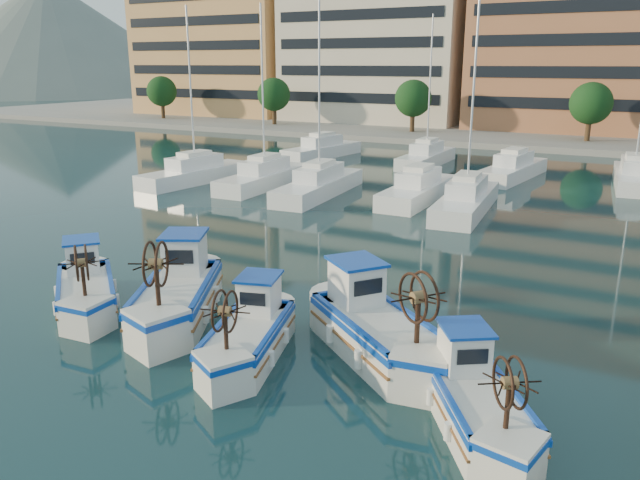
{
  "coord_description": "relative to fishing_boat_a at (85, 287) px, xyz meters",
  "views": [
    {
      "loc": [
        10.2,
        -12.53,
        7.96
      ],
      "look_at": [
        -0.59,
        7.39,
        1.5
      ],
      "focal_mm": 35.0,
      "sensor_mm": 36.0,
      "label": 1
    }
  ],
  "objects": [
    {
      "name": "ground",
      "position": [
        6.03,
        -0.96,
        -0.75
      ],
      "size": [
        300.0,
        300.0,
        0.0
      ],
      "primitive_type": "plane",
      "color": "#18393F",
      "rests_on": "ground"
    },
    {
      "name": "fishing_boat_e",
      "position": [
        13.35,
        -0.81,
        -0.05
      ],
      "size": [
        3.54,
        4.16,
        2.55
      ],
      "rotation": [
        0.0,
        0.0,
        0.59
      ],
      "color": "silver",
      "rests_on": "ground"
    },
    {
      "name": "fishing_boat_c",
      "position": [
        6.88,
        -0.36,
        -0.03
      ],
      "size": [
        2.78,
        4.32,
        2.62
      ],
      "rotation": [
        0.0,
        0.0,
        0.29
      ],
      "color": "silver",
      "rests_on": "ground"
    },
    {
      "name": "fishing_boat_a",
      "position": [
        0.0,
        0.0,
        0.0
      ],
      "size": [
        4.3,
        4.05,
        2.71
      ],
      "rotation": [
        0.0,
        0.0,
        0.86
      ],
      "color": "silver",
      "rests_on": "ground"
    },
    {
      "name": "yacht_marina",
      "position": [
        2.68,
        26.77,
        -0.22
      ],
      "size": [
        39.24,
        23.82,
        11.5
      ],
      "color": "white",
      "rests_on": "ground"
    },
    {
      "name": "fishing_boat_d",
      "position": [
        9.9,
        1.44,
        0.11
      ],
      "size": [
        5.0,
        4.5,
        3.11
      ],
      "rotation": [
        0.0,
        0.0,
        0.91
      ],
      "color": "silver",
      "rests_on": "ground"
    },
    {
      "name": "fishing_boat_b",
      "position": [
        3.27,
        0.85,
        0.13
      ],
      "size": [
        4.08,
        5.27,
        3.19
      ],
      "rotation": [
        0.0,
        0.0,
        0.48
      ],
      "color": "silver",
      "rests_on": "ground"
    },
    {
      "name": "hill_west",
      "position": [
        -133.97,
        109.04,
        -0.75
      ],
      "size": [
        180.0,
        180.0,
        60.0
      ],
      "primitive_type": "cone",
      "color": "slate",
      "rests_on": "ground"
    }
  ]
}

